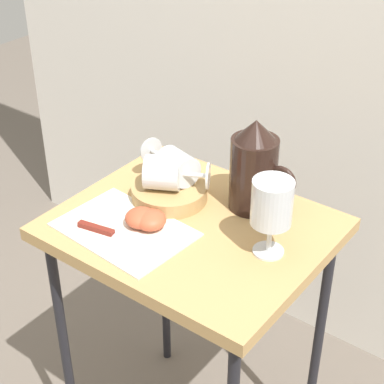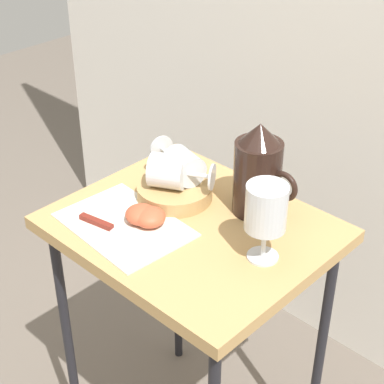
# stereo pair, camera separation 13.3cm
# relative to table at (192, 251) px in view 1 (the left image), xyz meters

# --- Properties ---
(table) EXTENTS (0.57, 0.47, 0.72)m
(table) POSITION_rel_table_xyz_m (0.00, 0.00, 0.00)
(table) COLOR tan
(table) RESTS_ON ground_plane
(linen_napkin) EXTENTS (0.29, 0.21, 0.00)m
(linen_napkin) POSITION_rel_table_xyz_m (-0.10, -0.11, 0.08)
(linen_napkin) COLOR silver
(linen_napkin) RESTS_ON table
(basket_tray) EXTENTS (0.17, 0.17, 0.03)m
(basket_tray) POSITION_rel_table_xyz_m (-0.10, 0.05, 0.09)
(basket_tray) COLOR tan
(basket_tray) RESTS_ON table
(pitcher) EXTENTS (0.16, 0.10, 0.21)m
(pitcher) POSITION_rel_table_xyz_m (0.07, 0.13, 0.16)
(pitcher) COLOR black
(pitcher) RESTS_ON table
(wine_glass_upright) EXTENTS (0.08, 0.08, 0.17)m
(wine_glass_upright) POSITION_rel_table_xyz_m (0.18, 0.01, 0.19)
(wine_glass_upright) COLOR silver
(wine_glass_upright) RESTS_ON table
(wine_glass_tipped_near) EXTENTS (0.16, 0.13, 0.08)m
(wine_glass_tipped_near) POSITION_rel_table_xyz_m (-0.10, 0.03, 0.15)
(wine_glass_tipped_near) COLOR silver
(wine_glass_tipped_near) RESTS_ON basket_tray
(wine_glass_tipped_far) EXTENTS (0.16, 0.10, 0.07)m
(wine_glass_tipped_far) POSITION_rel_table_xyz_m (-0.10, 0.08, 0.15)
(wine_glass_tipped_far) COLOR silver
(wine_glass_tipped_far) RESTS_ON basket_tray
(apple_half_left) EXTENTS (0.07, 0.07, 0.04)m
(apple_half_left) POSITION_rel_table_xyz_m (-0.08, -0.07, 0.10)
(apple_half_left) COLOR #C15133
(apple_half_left) RESTS_ON linen_napkin
(apple_half_right) EXTENTS (0.07, 0.07, 0.04)m
(apple_half_right) POSITION_rel_table_xyz_m (-0.06, -0.07, 0.10)
(apple_half_right) COLOR #C15133
(apple_half_right) RESTS_ON linen_napkin
(knife) EXTENTS (0.21, 0.05, 0.01)m
(knife) POSITION_rel_table_xyz_m (-0.11, -0.14, 0.08)
(knife) COLOR silver
(knife) RESTS_ON linen_napkin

